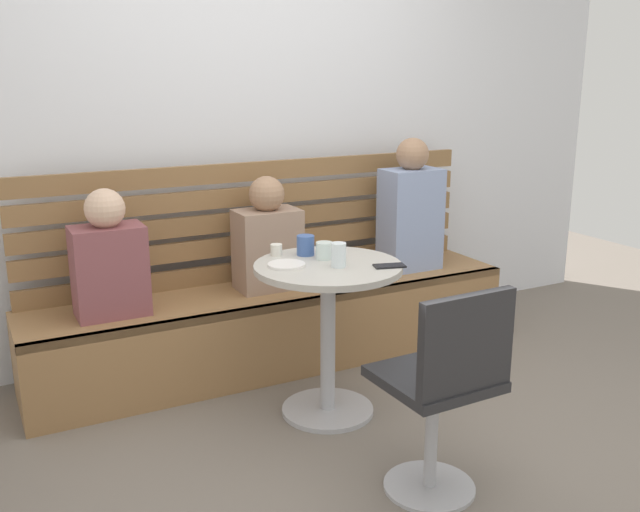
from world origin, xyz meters
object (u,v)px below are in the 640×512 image
cafe_table (328,310)px  person_adult (411,211)px  person_child_left (109,261)px  cup_mug_blue (306,245)px  cup_espresso_small (276,250)px  cup_glass_short (324,251)px  phone_on_table (389,266)px  white_chair (445,386)px  cup_water_clear (339,255)px  plate_small (286,265)px  booth_bench (278,326)px  person_child_middle (268,240)px

cafe_table → person_adult: 1.14m
person_adult → person_child_left: (-1.75, -0.02, -0.08)m
cup_mug_blue → cup_espresso_small: cup_mug_blue is taller
cup_mug_blue → cup_glass_short: 0.12m
phone_on_table → white_chair: bearing=-178.9°
white_chair → cup_water_clear: (-0.03, 0.75, 0.33)m
person_adult → cup_water_clear: bearing=-141.0°
cafe_table → cup_water_clear: (0.02, -0.06, 0.28)m
plate_small → cup_glass_short: bearing=8.1°
cup_mug_blue → phone_on_table: 0.44m
person_child_left → cup_espresso_small: bearing=-28.1°
booth_bench → cup_mug_blue: (-0.05, -0.46, 0.57)m
person_child_middle → cup_water_clear: person_child_middle is taller
person_adult → cup_glass_short: person_adult is taller
person_child_middle → plate_small: 0.64m
person_adult → cup_glass_short: (-0.87, -0.56, -0.01)m
white_chair → person_child_left: bearing=122.3°
booth_bench → person_adult: bearing=0.2°
cafe_table → person_child_left: person_child_left is taller
booth_bench → person_child_left: (-0.89, -0.02, 0.49)m
booth_bench → cup_espresso_small: size_ratio=48.21×
phone_on_table → booth_bench: bearing=28.9°
person_child_left → phone_on_table: 1.34m
cup_espresso_small → phone_on_table: size_ratio=0.40×
white_chair → cup_water_clear: bearing=92.6°
white_chair → cup_espresso_small: size_ratio=15.18×
person_child_left → plate_small: size_ratio=3.65×
plate_small → cup_mug_blue: bearing=39.7°
white_chair → person_child_middle: 1.51m
booth_bench → white_chair: 1.48m
cup_glass_short → person_adult: bearing=32.9°
person_child_left → plate_small: (0.67, -0.57, 0.03)m
white_chair → person_child_left: (-0.91, 1.44, 0.25)m
booth_bench → person_child_left: bearing=-178.6°
cup_mug_blue → plate_small: bearing=-140.3°
cafe_table → cup_mug_blue: bearing=95.5°
cup_water_clear → person_child_middle: bearing=92.4°
person_adult → cup_espresso_small: person_adult is taller
booth_bench → cup_espresso_small: bearing=-114.0°
booth_bench → white_chair: bearing=-89.1°
cafe_table → phone_on_table: phone_on_table is taller
cafe_table → person_child_middle: (-0.01, 0.67, 0.19)m
cafe_table → cup_mug_blue: cup_mug_blue is taller
booth_bench → cup_espresso_small: 0.70m
person_child_middle → cup_espresso_small: (-0.14, -0.42, 0.06)m
cup_water_clear → cafe_table: bearing=109.0°
booth_bench → cup_water_clear: (-0.01, -0.71, 0.57)m
booth_bench → cup_water_clear: bearing=-90.9°
cafe_table → plate_small: bearing=162.5°
person_child_middle → phone_on_table: size_ratio=4.39×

